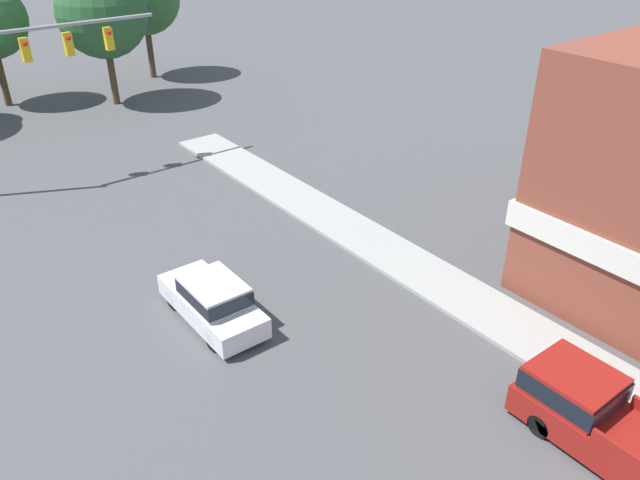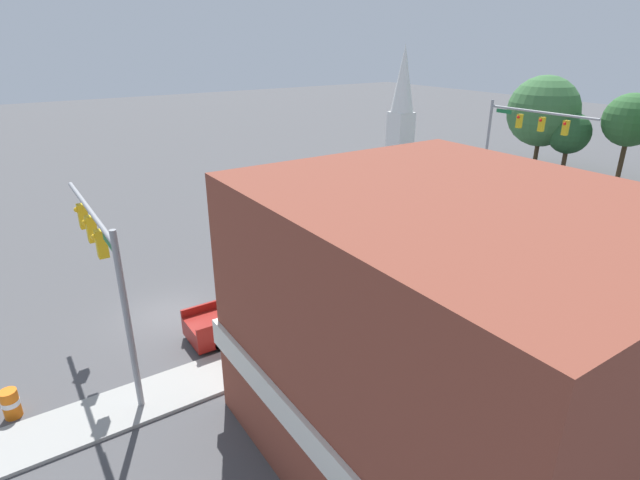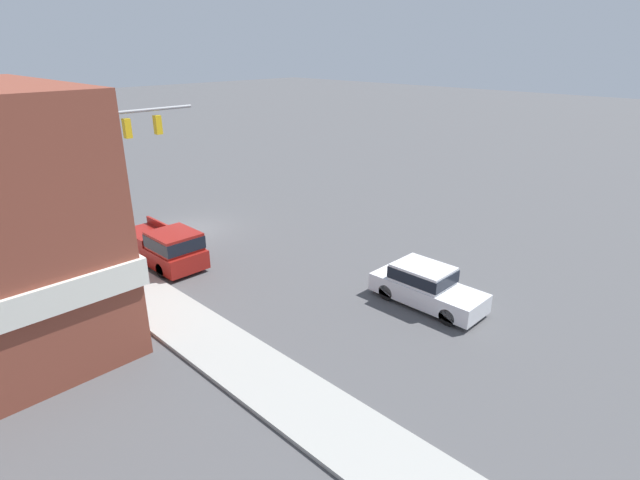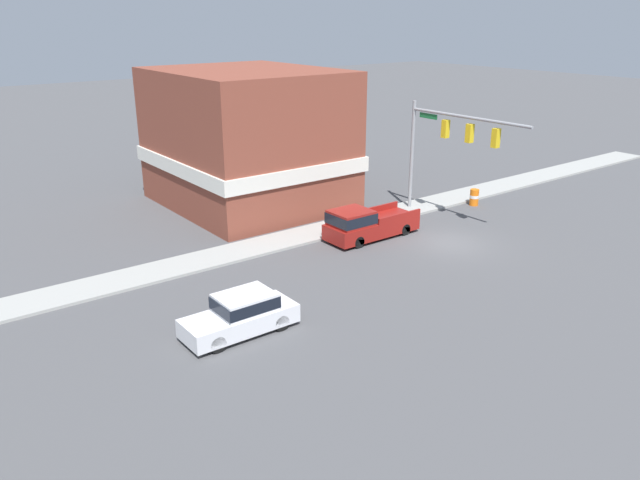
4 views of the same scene
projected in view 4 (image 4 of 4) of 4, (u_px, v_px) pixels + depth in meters
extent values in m
plane|color=#4C4C4F|center=(449.00, 243.00, 34.28)|extent=(200.00, 200.00, 0.00)
cube|color=#9E9E99|center=(379.00, 217.00, 38.52)|extent=(2.40, 60.00, 0.14)
cylinder|color=gray|center=(412.00, 156.00, 39.19)|extent=(0.22, 0.22, 6.89)
cylinder|color=gray|center=(468.00, 117.00, 35.02)|extent=(8.44, 0.18, 0.18)
cube|color=gold|center=(445.00, 129.00, 36.52)|extent=(0.36, 0.36, 1.05)
sphere|color=yellow|center=(448.00, 123.00, 36.53)|extent=(0.22, 0.22, 0.22)
cube|color=gold|center=(470.00, 133.00, 35.17)|extent=(0.36, 0.36, 1.05)
sphere|color=yellow|center=(472.00, 127.00, 35.17)|extent=(0.22, 0.22, 0.22)
cube|color=gold|center=(496.00, 138.00, 33.81)|extent=(0.36, 0.36, 1.05)
sphere|color=yellow|center=(499.00, 132.00, 33.82)|extent=(0.22, 0.22, 0.22)
cube|color=#196B38|center=(428.00, 116.00, 37.38)|extent=(1.40, 0.04, 0.30)
cylinder|color=black|center=(217.00, 344.00, 23.12)|extent=(0.22, 0.66, 0.66)
cylinder|color=black|center=(198.00, 328.00, 24.30)|extent=(0.22, 0.66, 0.66)
cylinder|color=black|center=(281.00, 323.00, 24.73)|extent=(0.22, 0.66, 0.66)
cylinder|color=black|center=(260.00, 309.00, 25.91)|extent=(0.22, 0.66, 0.66)
cube|color=silver|center=(240.00, 320.00, 24.44)|extent=(1.80, 4.58, 0.74)
cube|color=silver|center=(245.00, 302.00, 24.35)|extent=(1.65, 2.20, 0.69)
cube|color=black|center=(245.00, 302.00, 24.35)|extent=(1.67, 2.28, 0.48)
cylinder|color=black|center=(359.00, 242.00, 33.45)|extent=(0.22, 0.66, 0.66)
cylinder|color=black|center=(338.00, 233.00, 34.78)|extent=(0.22, 0.66, 0.66)
cylinder|color=black|center=(405.00, 229.00, 35.42)|extent=(0.22, 0.66, 0.66)
cylinder|color=black|center=(384.00, 222.00, 36.74)|extent=(0.22, 0.66, 0.66)
cube|color=maroon|center=(372.00, 227.00, 35.00)|extent=(1.99, 5.59, 0.85)
cube|color=maroon|center=(351.00, 218.00, 33.85)|extent=(1.89, 2.12, 0.81)
cube|color=black|center=(351.00, 218.00, 33.85)|extent=(1.91, 2.21, 0.57)
cube|color=maroon|center=(400.00, 217.00, 34.79)|extent=(0.12, 3.17, 0.35)
cube|color=maroon|center=(377.00, 209.00, 36.19)|extent=(0.12, 3.17, 0.35)
cylinder|color=orange|center=(474.00, 197.00, 40.87)|extent=(0.58, 0.58, 1.08)
cylinder|color=white|center=(474.00, 197.00, 40.85)|extent=(0.59, 0.59, 0.19)
cube|color=brown|center=(247.00, 138.00, 40.10)|extent=(11.79, 9.90, 8.64)
cube|color=silver|center=(248.00, 158.00, 40.54)|extent=(12.09, 10.20, 0.90)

